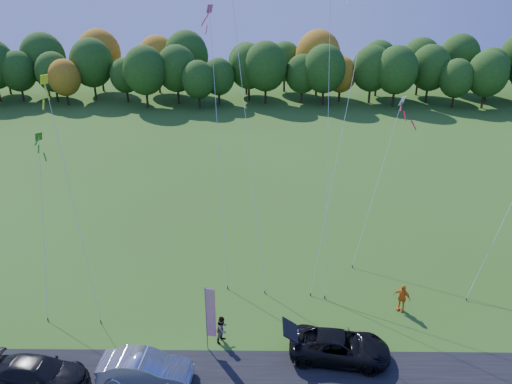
{
  "coord_description": "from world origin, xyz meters",
  "views": [
    {
      "loc": [
        0.31,
        -23.57,
        20.58
      ],
      "look_at": [
        0.0,
        6.0,
        7.0
      ],
      "focal_mm": 35.0,
      "sensor_mm": 36.0,
      "label": 1
    }
  ],
  "objects_px": {
    "black_suv": "(340,347)",
    "feather_flag": "(210,312)",
    "silver_sedan": "(145,369)",
    "person_east": "(402,298)"
  },
  "relations": [
    {
      "from": "black_suv",
      "to": "feather_flag",
      "type": "height_order",
      "value": "feather_flag"
    },
    {
      "from": "black_suv",
      "to": "person_east",
      "type": "bearing_deg",
      "value": -38.23
    },
    {
      "from": "black_suv",
      "to": "person_east",
      "type": "height_order",
      "value": "person_east"
    },
    {
      "from": "black_suv",
      "to": "feather_flag",
      "type": "xyz_separation_m",
      "value": [
        -7.38,
        0.6,
        1.91
      ]
    },
    {
      "from": "black_suv",
      "to": "person_east",
      "type": "distance_m",
      "value": 6.36
    },
    {
      "from": "person_east",
      "to": "feather_flag",
      "type": "bearing_deg",
      "value": -128.6
    },
    {
      "from": "silver_sedan",
      "to": "person_east",
      "type": "xyz_separation_m",
      "value": [
        15.29,
        6.22,
        0.14
      ]
    },
    {
      "from": "person_east",
      "to": "feather_flag",
      "type": "distance_m",
      "value": 12.69
    },
    {
      "from": "black_suv",
      "to": "silver_sedan",
      "type": "bearing_deg",
      "value": 108.1
    },
    {
      "from": "silver_sedan",
      "to": "person_east",
      "type": "relative_size",
      "value": 2.6
    }
  ]
}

